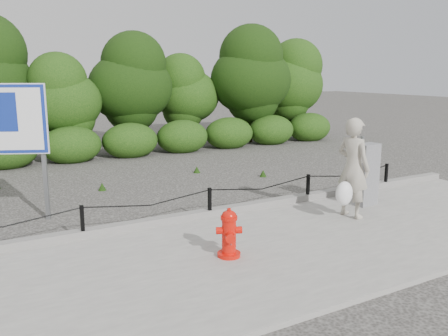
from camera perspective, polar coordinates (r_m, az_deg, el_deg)
name	(u,v)px	position (r m, az deg, el deg)	size (l,w,h in m)	color
ground	(210,221)	(9.56, -1.72, -6.36)	(90.00, 90.00, 0.00)	#2D2B28
sidewalk	(267,251)	(7.94, 5.17, -9.94)	(14.00, 4.00, 0.08)	gray
curb	(209,213)	(9.56, -1.87, -5.42)	(14.00, 0.22, 0.14)	slate
chain_barrier	(210,199)	(9.43, -1.74, -3.72)	(10.06, 0.06, 0.60)	black
treeline	(114,83)	(17.75, -13.11, 9.92)	(20.33, 3.79, 4.68)	black
fire_hydrant	(229,234)	(7.46, 0.61, -7.91)	(0.49, 0.49, 0.79)	red
pedestrian	(353,169)	(9.66, 15.20, -0.16)	(0.82, 0.79, 1.99)	#A69F8F
utility_cabinet	(366,175)	(10.67, 16.76, -0.76)	(0.54, 0.39, 1.48)	gray
advertising_sign	(2,125)	(10.10, -25.13, 4.66)	(1.56, 0.79, 2.72)	slate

